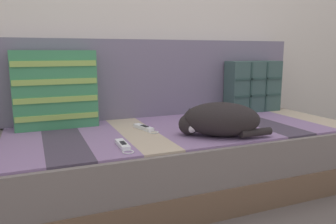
{
  "coord_description": "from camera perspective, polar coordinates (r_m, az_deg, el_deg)",
  "views": [
    {
      "loc": [
        -0.76,
        -1.51,
        0.75
      ],
      "look_at": [
        -0.12,
        0.02,
        0.44
      ],
      "focal_mm": 35.0,
      "sensor_mm": 36.0,
      "label": 1
    }
  ],
  "objects": [
    {
      "name": "sleeping_cat",
      "position": [
        1.6,
        8.78,
        -1.41
      ],
      "size": [
        0.42,
        0.35,
        0.17
      ],
      "color": "black",
      "rests_on": "couch"
    },
    {
      "name": "game_remote_near",
      "position": [
        1.43,
        -7.85,
        -5.72
      ],
      "size": [
        0.05,
        0.19,
        0.02
      ],
      "color": "white",
      "rests_on": "couch"
    },
    {
      "name": "couch",
      "position": [
        1.87,
        2.58,
        -7.57
      ],
      "size": [
        1.95,
        0.9,
        0.34
      ],
      "color": "brown",
      "rests_on": "ground_plane"
    },
    {
      "name": "throw_pillow_striped",
      "position": [
        1.85,
        -19.0,
        3.74
      ],
      "size": [
        0.43,
        0.14,
        0.41
      ],
      "color": "#3D8956",
      "rests_on": "couch"
    },
    {
      "name": "ground_plane",
      "position": [
        1.84,
        3.86,
        -13.37
      ],
      "size": [
        14.0,
        14.0,
        0.0
      ],
      "primitive_type": "plane",
      "color": "#564C47"
    },
    {
      "name": "sofa_backrest",
      "position": [
        2.13,
        -1.72,
        5.99
      ],
      "size": [
        1.91,
        0.14,
        0.48
      ],
      "color": "slate",
      "rests_on": "couch"
    },
    {
      "name": "throw_pillow_quilted",
      "position": [
        2.32,
        14.56,
        4.36
      ],
      "size": [
        0.39,
        0.14,
        0.34
      ],
      "color": "#38514C",
      "rests_on": "couch"
    },
    {
      "name": "game_remote_far",
      "position": [
        1.74,
        -4.15,
        -2.76
      ],
      "size": [
        0.09,
        0.2,
        0.02
      ],
      "color": "white",
      "rests_on": "couch"
    }
  ]
}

